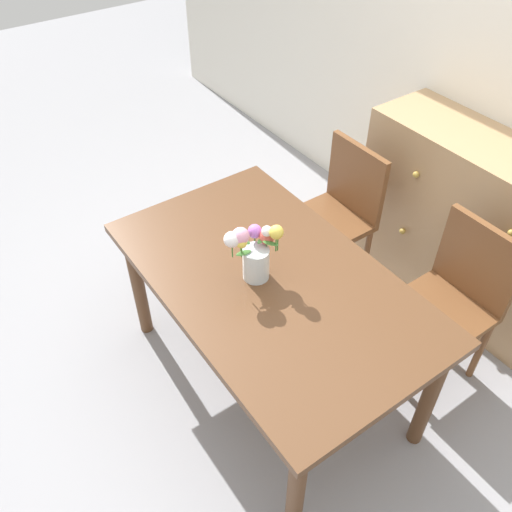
{
  "coord_description": "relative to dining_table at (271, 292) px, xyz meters",
  "views": [
    {
      "loc": [
        1.33,
        -1.01,
        2.42
      ],
      "look_at": [
        -0.04,
        -0.05,
        0.88
      ],
      "focal_mm": 37.68,
      "sensor_mm": 36.0,
      "label": 1
    }
  ],
  "objects": [
    {
      "name": "dining_table",
      "position": [
        0.0,
        0.0,
        0.0
      ],
      "size": [
        1.53,
        0.91,
        0.76
      ],
      "color": "brown",
      "rests_on": "ground_plane"
    },
    {
      "name": "chair_left",
      "position": [
        -0.42,
        0.8,
        -0.14
      ],
      "size": [
        0.42,
        0.42,
        0.9
      ],
      "rotation": [
        0.0,
        0.0,
        3.14
      ],
      "color": "brown",
      "rests_on": "ground_plane"
    },
    {
      "name": "dresser",
      "position": [
        0.13,
        1.33,
        -0.16
      ],
      "size": [
        1.4,
        0.47,
        1.0
      ],
      "color": "tan",
      "rests_on": "ground_plane"
    },
    {
      "name": "chair_right",
      "position": [
        0.42,
        0.8,
        -0.14
      ],
      "size": [
        0.42,
        0.42,
        0.9
      ],
      "rotation": [
        0.0,
        0.0,
        3.14
      ],
      "color": "brown",
      "rests_on": "ground_plane"
    },
    {
      "name": "ground_plane",
      "position": [
        0.0,
        0.0,
        -0.66
      ],
      "size": [
        12.0,
        12.0,
        0.0
      ],
      "primitive_type": "plane",
      "color": "#939399"
    },
    {
      "name": "flower_vase",
      "position": [
        -0.05,
        -0.05,
        0.24
      ],
      "size": [
        0.17,
        0.24,
        0.28
      ],
      "color": "silver",
      "rests_on": "dining_table"
    }
  ]
}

